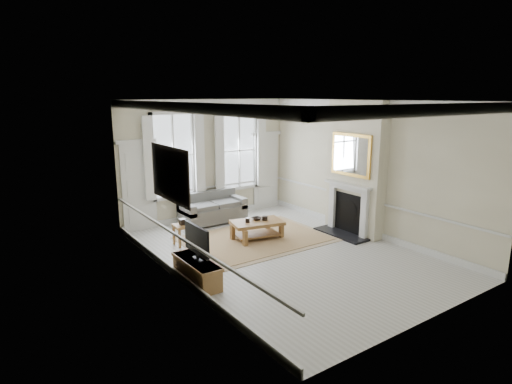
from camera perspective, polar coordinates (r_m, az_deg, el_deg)
floor at (r=9.81m, az=3.85°, el=-8.17°), size 7.20×7.20×0.00m
ceiling at (r=9.16m, az=4.17°, el=12.11°), size 7.20×7.20×0.00m
back_wall at (r=12.31m, az=-6.54°, el=4.29°), size 5.20×0.00×5.20m
left_wall at (r=8.00m, az=-10.70°, el=-0.46°), size 0.00×7.20×7.20m
right_wall at (r=11.12m, az=14.54°, el=3.05°), size 0.00×7.20×7.20m
window_left at (r=11.78m, az=-10.97°, el=4.74°), size 1.26×0.20×2.20m
window_right at (r=12.76m, az=-2.29°, el=5.57°), size 1.26×0.20×2.20m
door_left at (r=11.56m, az=-15.36°, el=0.59°), size 0.90×0.08×2.30m
door_right at (r=13.44m, az=1.32°, el=2.71°), size 0.90×0.08×2.30m
painting at (r=8.22m, az=-11.40°, el=2.34°), size 0.05×1.66×1.06m
chimney_breast at (r=11.12m, az=13.17°, el=3.13°), size 0.35×1.70×3.38m
hearth at (r=11.22m, az=11.27°, el=-5.52°), size 0.55×1.50×0.05m
fireplace at (r=11.16m, az=12.14°, el=-1.87°), size 0.21×1.45×1.33m
mirror at (r=10.91m, az=12.50°, el=4.84°), size 0.06×1.26×1.06m
sofa at (r=12.09m, az=-5.93°, el=-2.37°), size 1.79×0.87×0.85m
side_table at (r=10.35m, az=-9.73°, el=-4.86°), size 0.43×0.43×0.50m
rug at (r=10.71m, az=0.15°, el=-6.23°), size 3.50×2.60×0.02m
coffee_table at (r=10.60m, az=0.15°, el=-4.32°), size 1.37×0.98×0.47m
ceramic_pot_a at (r=10.46m, az=-1.13°, el=-3.77°), size 0.11×0.11×0.11m
ceramic_pot_b at (r=10.63m, az=1.19°, el=-3.53°), size 0.14×0.14×0.10m
bowl at (r=10.67m, az=0.07°, el=-3.57°), size 0.25×0.25×0.06m
tv_stand at (r=8.35m, az=-7.89°, el=-10.45°), size 0.41×1.28×0.46m
tv at (r=8.13m, az=-7.88°, el=-6.38°), size 0.08×0.90×0.68m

